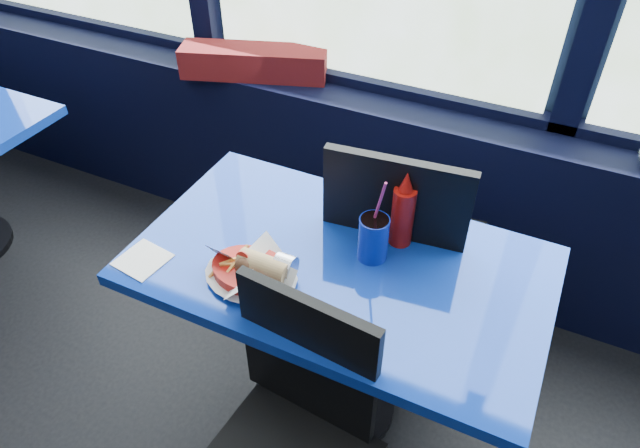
{
  "coord_description": "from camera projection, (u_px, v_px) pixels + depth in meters",
  "views": [
    {
      "loc": [
        0.76,
        0.91,
        1.91
      ],
      "look_at": [
        0.25,
        1.98,
        0.89
      ],
      "focal_mm": 32.0,
      "sensor_mm": 36.0,
      "label": 1
    }
  ],
  "objects": [
    {
      "name": "window_sill",
      "position": [
        356.0,
        175.0,
        2.58
      ],
      "size": [
        5.0,
        0.26,
        0.8
      ],
      "primitive_type": "cube",
      "color": "black",
      "rests_on": "ground"
    },
    {
      "name": "planter_box",
      "position": [
        254.0,
        62.0,
        2.41
      ],
      "size": [
        0.63,
        0.35,
        0.12
      ],
      "primitive_type": "cube",
      "rotation": [
        0.0,
        0.0,
        0.33
      ],
      "color": "maroon",
      "rests_on": "window_sill"
    },
    {
      "name": "chair_near_front",
      "position": [
        293.0,
        430.0,
        1.5
      ],
      "size": [
        0.45,
        0.45,
        0.92
      ],
      "rotation": [
        0.0,
        0.0,
        -0.09
      ],
      "color": "black",
      "rests_on": "ground"
    },
    {
      "name": "ketchup_bottle",
      "position": [
        403.0,
        213.0,
        1.65
      ],
      "size": [
        0.07,
        0.07,
        0.25
      ],
      "color": "#A8110B",
      "rests_on": "near_table"
    },
    {
      "name": "near_table",
      "position": [
        338.0,
        303.0,
        1.78
      ],
      "size": [
        1.2,
        0.7,
        0.75
      ],
      "color": "black",
      "rests_on": "ground"
    },
    {
      "name": "food_basket",
      "position": [
        252.0,
        270.0,
        1.59
      ],
      "size": [
        0.3,
        0.3,
        0.09
      ],
      "rotation": [
        0.0,
        0.0,
        -0.43
      ],
      "color": "#A8110B",
      "rests_on": "near_table"
    },
    {
      "name": "soda_cup",
      "position": [
        373.0,
        237.0,
        1.63
      ],
      "size": [
        0.09,
        0.09,
        0.3
      ],
      "rotation": [
        0.0,
        0.0,
        0.23
      ],
      "color": "#0E239C",
      "rests_on": "near_table"
    },
    {
      "name": "chair_near_back",
      "position": [
        405.0,
        247.0,
        1.94
      ],
      "size": [
        0.51,
        0.51,
        1.02
      ],
      "rotation": [
        0.0,
        0.0,
        3.25
      ],
      "color": "black",
      "rests_on": "ground"
    },
    {
      "name": "napkin",
      "position": [
        143.0,
        260.0,
        1.66
      ],
      "size": [
        0.15,
        0.15,
        0.0
      ],
      "primitive_type": "cube",
      "rotation": [
        0.0,
        0.0,
        -0.13
      ],
      "color": "white",
      "rests_on": "near_table"
    }
  ]
}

